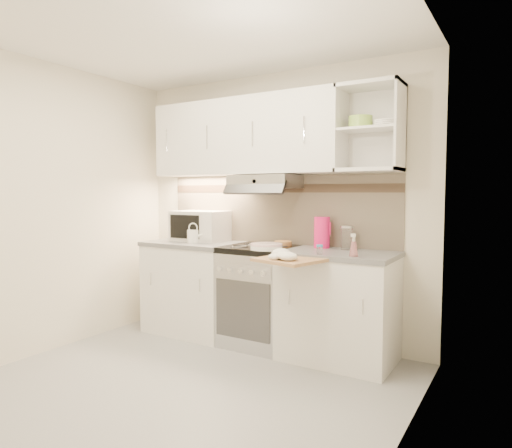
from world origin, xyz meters
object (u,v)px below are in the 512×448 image
microwave (201,226)px  cutting_board (289,260)px  spray_bottle (354,247)px  watering_can (194,236)px  electric_range (260,295)px  plate_stack (266,246)px  glass_jar (347,238)px  pink_pitcher (322,232)px

microwave → cutting_board: microwave is taller
spray_bottle → watering_can: bearing=152.8°
electric_range → cutting_board: size_ratio=2.02×
spray_bottle → cutting_board: spray_bottle is taller
spray_bottle → plate_stack: bearing=155.6°
electric_range → spray_bottle: (0.94, -0.20, 0.52)m
cutting_board → glass_jar: bearing=83.8°
plate_stack → pink_pitcher: bearing=44.6°
electric_range → spray_bottle: 1.09m
watering_can → electric_range: bearing=-2.9°
pink_pitcher → cutting_board: pink_pitcher is taller
cutting_board → pink_pitcher: bearing=104.2°
watering_can → pink_pitcher: size_ratio=0.83×
microwave → watering_can: (0.07, -0.20, -0.08)m
electric_range → plate_stack: 0.54m
electric_range → microwave: microwave is taller
glass_jar → spray_bottle: (0.18, -0.36, -0.03)m
cutting_board → microwave: bearing=170.9°
pink_pitcher → spray_bottle: pink_pitcher is taller
watering_can → pink_pitcher: pink_pitcher is taller
pink_pitcher → glass_jar: size_ratio=1.35×
watering_can → glass_jar: (1.44, 0.25, 0.03)m
plate_stack → pink_pitcher: pink_pitcher is taller
microwave → plate_stack: microwave is taller
plate_stack → cutting_board: 0.45m
cutting_board → electric_range: bearing=154.1°
microwave → pink_pitcher: (1.28, 0.06, -0.01)m
spray_bottle → electric_range: bearing=145.0°
pink_pitcher → glass_jar: pink_pitcher is taller
watering_can → spray_bottle: size_ratio=1.24×
microwave → spray_bottle: (1.70, -0.31, -0.08)m
plate_stack → spray_bottle: size_ratio=1.48×
electric_range → cutting_board: 0.81m
pink_pitcher → spray_bottle: bearing=-60.6°
plate_stack → cutting_board: (0.35, -0.27, -0.05)m
electric_range → plate_stack: (0.17, -0.18, 0.47)m
microwave → glass_jar: bearing=-0.5°
pink_pitcher → glass_jar: bearing=-21.0°
plate_stack → glass_jar: (0.59, 0.34, 0.08)m
electric_range → glass_jar: (0.76, 0.16, 0.55)m
plate_stack → spray_bottle: bearing=-1.1°
plate_stack → pink_pitcher: (0.36, 0.35, 0.11)m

